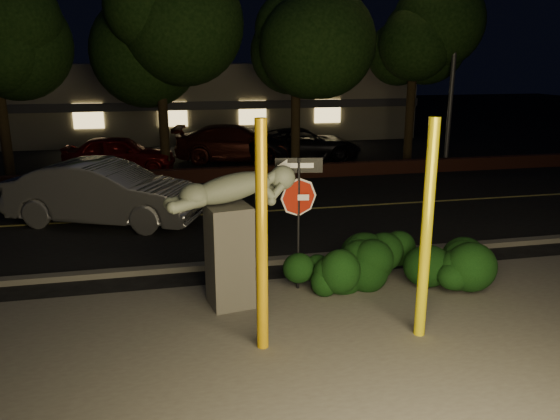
% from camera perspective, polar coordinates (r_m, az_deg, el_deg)
% --- Properties ---
extents(ground, '(90.00, 90.00, 0.00)m').
position_cam_1_polar(ground, '(18.52, -3.87, 2.24)').
color(ground, black).
rests_on(ground, ground).
extents(patio, '(14.00, 6.00, 0.02)m').
position_cam_1_polar(patio, '(8.44, 7.61, -14.62)').
color(patio, '#4C4944').
rests_on(patio, ground).
extents(road, '(80.00, 8.00, 0.01)m').
position_cam_1_polar(road, '(15.65, -2.25, -0.19)').
color(road, black).
rests_on(road, ground).
extents(lane_marking, '(80.00, 0.12, 0.00)m').
position_cam_1_polar(lane_marking, '(15.64, -2.25, -0.14)').
color(lane_marking, '#CFBF53').
rests_on(lane_marking, road).
extents(curb, '(80.00, 0.25, 0.12)m').
position_cam_1_polar(curb, '(11.81, 1.25, -5.18)').
color(curb, '#4C4944').
rests_on(curb, ground).
extents(brick_wall, '(40.00, 0.35, 0.50)m').
position_cam_1_polar(brick_wall, '(19.72, -4.44, 3.79)').
color(brick_wall, '#4F2319').
rests_on(brick_wall, ground).
extents(parking_lot, '(40.00, 12.00, 0.01)m').
position_cam_1_polar(parking_lot, '(25.33, -6.23, 5.79)').
color(parking_lot, black).
rests_on(parking_lot, ground).
extents(building, '(22.00, 10.20, 4.00)m').
position_cam_1_polar(building, '(33.01, -7.86, 11.46)').
color(building, slate).
rests_on(building, ground).
extents(tree_far_b, '(5.20, 5.20, 8.41)m').
position_cam_1_polar(tree_far_b, '(21.12, -12.73, 20.08)').
color(tree_far_b, black).
rests_on(tree_far_b, ground).
extents(tree_far_c, '(4.80, 4.80, 7.84)m').
position_cam_1_polar(tree_far_c, '(21.31, 1.71, 19.32)').
color(tree_far_c, black).
rests_on(tree_far_c, ground).
extents(tree_far_d, '(4.40, 4.40, 7.42)m').
position_cam_1_polar(tree_far_d, '(23.46, 13.95, 17.95)').
color(tree_far_d, black).
rests_on(tree_far_d, ground).
extents(yellow_pole_left, '(0.17, 0.17, 3.46)m').
position_cam_1_polar(yellow_pole_left, '(7.84, -1.92, -3.09)').
color(yellow_pole_left, '#EAAD0F').
rests_on(yellow_pole_left, ground).
extents(yellow_pole_right, '(0.17, 0.17, 3.44)m').
position_cam_1_polar(yellow_pole_right, '(8.50, 15.06, -2.22)').
color(yellow_pole_right, yellow).
rests_on(yellow_pole_right, ground).
extents(signpost, '(0.85, 0.17, 2.53)m').
position_cam_1_polar(signpost, '(9.92, 1.95, 1.31)').
color(signpost, black).
rests_on(signpost, ground).
extents(sculpture, '(2.30, 0.96, 2.45)m').
position_cam_1_polar(sculpture, '(9.38, -5.15, -1.41)').
color(sculpture, '#4C4944').
rests_on(sculpture, ground).
extents(hedge_center, '(1.81, 0.97, 0.91)m').
position_cam_1_polar(hedge_center, '(10.25, 5.23, -6.18)').
color(hedge_center, black).
rests_on(hedge_center, ground).
extents(hedge_right, '(2.03, 1.54, 1.18)m').
position_cam_1_polar(hedge_right, '(10.80, 10.27, -4.45)').
color(hedge_right, black).
rests_on(hedge_right, ground).
extents(hedge_far_right, '(1.58, 1.02, 1.08)m').
position_cam_1_polar(hedge_far_right, '(10.73, 17.79, -5.40)').
color(hedge_far_right, black).
rests_on(hedge_far_right, ground).
extents(streetlight, '(1.31, 0.56, 8.93)m').
position_cam_1_polar(streetlight, '(22.43, 17.43, 17.57)').
color(streetlight, '#46464B').
rests_on(streetlight, ground).
extents(silver_sedan, '(5.35, 3.58, 1.67)m').
position_cam_1_polar(silver_sedan, '(15.10, -17.83, 1.73)').
color(silver_sedan, silver).
rests_on(silver_sedan, ground).
extents(parked_car_red, '(4.35, 2.14, 1.43)m').
position_cam_1_polar(parked_car_red, '(22.02, -16.42, 5.66)').
color(parked_car_red, maroon).
rests_on(parked_car_red, ground).
extents(parked_car_darkred, '(5.62, 3.08, 1.54)m').
position_cam_1_polar(parked_car_darkred, '(23.47, -4.47, 6.96)').
color(parked_car_darkred, '#3C120D').
rests_on(parked_car_darkred, ground).
extents(parked_car_dark, '(5.11, 2.61, 1.38)m').
position_cam_1_polar(parked_car_dark, '(23.67, 2.40, 6.87)').
color(parked_car_dark, black).
rests_on(parked_car_dark, ground).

